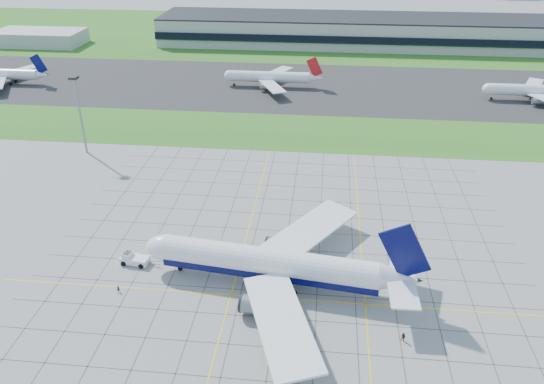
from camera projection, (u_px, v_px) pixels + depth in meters
The scene contains 15 objects.
ground at pixel (279, 292), 112.14m from camera, with size 1400.00×1400.00×0.00m, color gray.
grass_median at pixel (302, 132), 190.77m from camera, with size 700.00×35.00×0.04m, color #26651D.
asphalt_taxiway at pixel (309, 86), 238.81m from camera, with size 700.00×75.00×0.04m, color #383838.
grass_far at pixel (317, 34), 334.93m from camera, with size 700.00×145.00×0.04m, color #26651D.
apron_markings at pixel (285, 261), 121.79m from camera, with size 120.00×130.00×0.03m.
terminal at pixel (385, 31), 305.53m from camera, with size 260.00×43.00×15.80m.
service_block at pixel (39, 38), 308.42m from camera, with size 50.00×25.00×8.00m, color #B7B7B2.
light_mast at pixel (79, 106), 167.64m from camera, with size 2.50×2.50×25.60m.
airliner at pixel (272, 264), 112.22m from camera, with size 60.56×61.01×19.10m.
pushback_tug at pixel (134, 259), 120.72m from camera, with size 9.59×3.99×2.63m.
crew_near at pixel (118, 289), 111.84m from camera, with size 0.57×0.38×1.57m, color black.
crew_far at pixel (403, 337), 99.13m from camera, with size 0.93×0.72×1.91m, color black.
distant_jet_0 at pixel (7, 74), 240.56m from camera, with size 35.35×42.66×14.08m.
distant_jet_1 at pixel (270, 77), 236.49m from camera, with size 41.77×42.66×14.08m.
distant_jet_2 at pixel (537, 90), 219.24m from camera, with size 44.34×42.66×14.08m.
Camera 1 is at (7.76, -88.04, 72.23)m, focal length 35.00 mm.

